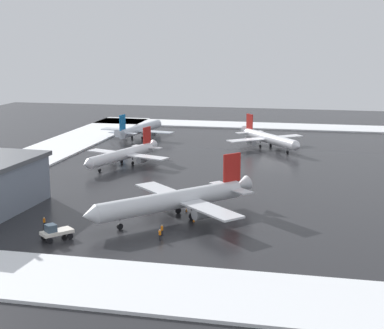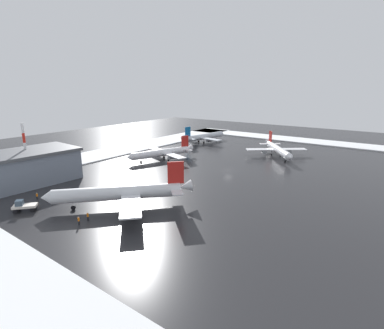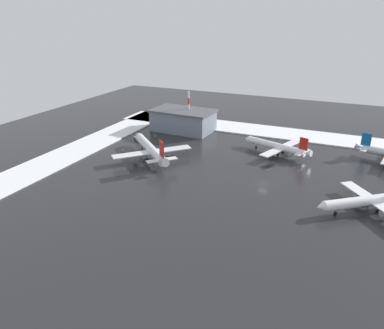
{
  "view_description": "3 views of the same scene",
  "coord_description": "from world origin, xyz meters",
  "px_view_note": "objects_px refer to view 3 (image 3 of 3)",
  "views": [
    {
      "loc": [
        129.2,
        18.21,
        28.93
      ],
      "look_at": [
        21.2,
        -5.2,
        5.2
      ],
      "focal_mm": 55.0,
      "sensor_mm": 36.0,
      "label": 1
    },
    {
      "loc": [
        79.51,
        44.17,
        25.34
      ],
      "look_at": [
        17.65,
        -1.15,
        5.36
      ],
      "focal_mm": 28.0,
      "sensor_mm": 36.0,
      "label": 2
    },
    {
      "loc": [
        -21.38,
        97.17,
        44.93
      ],
      "look_at": [
        21.7,
        1.45,
        2.63
      ],
      "focal_mm": 35.0,
      "sensor_mm": 36.0,
      "label": 3
    }
  ],
  "objects_px": {
    "ground_crew_mid_apron": "(128,152)",
    "cargo_hangar": "(183,120)",
    "airplane_parked_starboard": "(368,201)",
    "pushback_tug": "(138,137)",
    "traffic_cone_mid_line": "(161,160)",
    "traffic_cone_wingtip_side": "(173,156)",
    "airplane_parked_portside": "(151,149)",
    "airplane_foreground_jet": "(277,146)",
    "ground_crew_near_tug": "(123,151)",
    "antenna_mast": "(189,111)",
    "traffic_cone_near_nose": "(143,160)",
    "ground_crew_beside_wing": "(155,136)"
  },
  "relations": [
    {
      "from": "ground_crew_mid_apron",
      "to": "cargo_hangar",
      "type": "relative_size",
      "value": 0.07
    },
    {
      "from": "airplane_parked_starboard",
      "to": "ground_crew_mid_apron",
      "type": "distance_m",
      "value": 76.03
    },
    {
      "from": "pushback_tug",
      "to": "traffic_cone_mid_line",
      "type": "relative_size",
      "value": 8.98
    },
    {
      "from": "traffic_cone_wingtip_side",
      "to": "airplane_parked_starboard",
      "type": "bearing_deg",
      "value": 166.9
    },
    {
      "from": "airplane_parked_portside",
      "to": "traffic_cone_mid_line",
      "type": "relative_size",
      "value": 46.66
    },
    {
      "from": "airplane_foreground_jet",
      "to": "cargo_hangar",
      "type": "relative_size",
      "value": 0.99
    },
    {
      "from": "airplane_foreground_jet",
      "to": "ground_crew_near_tug",
      "type": "bearing_deg",
      "value": 43.72
    },
    {
      "from": "airplane_parked_starboard",
      "to": "antenna_mast",
      "type": "distance_m",
      "value": 82.84
    },
    {
      "from": "antenna_mast",
      "to": "traffic_cone_wingtip_side",
      "type": "bearing_deg",
      "value": 105.43
    },
    {
      "from": "airplane_parked_portside",
      "to": "traffic_cone_near_nose",
      "type": "relative_size",
      "value": 46.66
    },
    {
      "from": "traffic_cone_wingtip_side",
      "to": "ground_crew_near_tug",
      "type": "bearing_deg",
      "value": 16.01
    },
    {
      "from": "ground_crew_near_tug",
      "to": "airplane_parked_starboard",
      "type": "bearing_deg",
      "value": -126.91
    },
    {
      "from": "antenna_mast",
      "to": "cargo_hangar",
      "type": "distance_m",
      "value": 4.51
    },
    {
      "from": "ground_crew_beside_wing",
      "to": "antenna_mast",
      "type": "relative_size",
      "value": 0.11
    },
    {
      "from": "traffic_cone_near_nose",
      "to": "traffic_cone_mid_line",
      "type": "relative_size",
      "value": 1.0
    },
    {
      "from": "airplane_foreground_jet",
      "to": "ground_crew_beside_wing",
      "type": "relative_size",
      "value": 14.92
    },
    {
      "from": "airplane_parked_portside",
      "to": "cargo_hangar",
      "type": "bearing_deg",
      "value": -40.34
    },
    {
      "from": "airplane_parked_starboard",
      "to": "ground_crew_near_tug",
      "type": "bearing_deg",
      "value": -44.97
    },
    {
      "from": "airplane_parked_portside",
      "to": "traffic_cone_wingtip_side",
      "type": "height_order",
      "value": "airplane_parked_portside"
    },
    {
      "from": "airplane_parked_starboard",
      "to": "airplane_foreground_jet",
      "type": "relative_size",
      "value": 0.9
    },
    {
      "from": "airplane_parked_portside",
      "to": "ground_crew_beside_wing",
      "type": "relative_size",
      "value": 15.01
    },
    {
      "from": "ground_crew_mid_apron",
      "to": "ground_crew_beside_wing",
      "type": "distance_m",
      "value": 18.98
    },
    {
      "from": "airplane_parked_portside",
      "to": "ground_crew_beside_wing",
      "type": "height_order",
      "value": "airplane_parked_portside"
    },
    {
      "from": "airplane_parked_starboard",
      "to": "traffic_cone_mid_line",
      "type": "relative_size",
      "value": 41.59
    },
    {
      "from": "airplane_foreground_jet",
      "to": "airplane_parked_portside",
      "type": "bearing_deg",
      "value": 49.29
    },
    {
      "from": "traffic_cone_wingtip_side",
      "to": "traffic_cone_near_nose",
      "type": "bearing_deg",
      "value": 47.52
    },
    {
      "from": "ground_crew_beside_wing",
      "to": "traffic_cone_near_nose",
      "type": "xyz_separation_m",
      "value": [
        -7.98,
        22.2,
        -0.7
      ]
    },
    {
      "from": "ground_crew_mid_apron",
      "to": "traffic_cone_wingtip_side",
      "type": "xyz_separation_m",
      "value": [
        -14.97,
        -4.64,
        -0.7
      ]
    },
    {
      "from": "airplane_parked_portside",
      "to": "traffic_cone_near_nose",
      "type": "distance_m",
      "value": 4.56
    },
    {
      "from": "ground_crew_mid_apron",
      "to": "traffic_cone_mid_line",
      "type": "distance_m",
      "value": 13.06
    },
    {
      "from": "ground_crew_beside_wing",
      "to": "cargo_hangar",
      "type": "distance_m",
      "value": 15.78
    },
    {
      "from": "ground_crew_mid_apron",
      "to": "ground_crew_beside_wing",
      "type": "relative_size",
      "value": 1.0
    },
    {
      "from": "ground_crew_mid_apron",
      "to": "pushback_tug",
      "type": "bearing_deg",
      "value": 77.06
    },
    {
      "from": "antenna_mast",
      "to": "traffic_cone_mid_line",
      "type": "bearing_deg",
      "value": 100.31
    },
    {
      "from": "antenna_mast",
      "to": "ground_crew_beside_wing",
      "type": "bearing_deg",
      "value": 68.95
    },
    {
      "from": "traffic_cone_near_nose",
      "to": "antenna_mast",
      "type": "bearing_deg",
      "value": -87.89
    },
    {
      "from": "airplane_parked_portside",
      "to": "antenna_mast",
      "type": "xyz_separation_m",
      "value": [
        2.53,
        -35.81,
        4.8
      ]
    },
    {
      "from": "ground_crew_beside_wing",
      "to": "antenna_mast",
      "type": "bearing_deg",
      "value": -161.0
    },
    {
      "from": "ground_crew_mid_apron",
      "to": "ground_crew_near_tug",
      "type": "xyz_separation_m",
      "value": [
        2.17,
        0.28,
        0.0
      ]
    },
    {
      "from": "pushback_tug",
      "to": "airplane_parked_starboard",
      "type": "bearing_deg",
      "value": -156.82
    },
    {
      "from": "pushback_tug",
      "to": "ground_crew_near_tug",
      "type": "bearing_deg",
      "value": 141.19
    },
    {
      "from": "airplane_foreground_jet",
      "to": "traffic_cone_near_nose",
      "type": "height_order",
      "value": "airplane_foreground_jet"
    },
    {
      "from": "airplane_foreground_jet",
      "to": "antenna_mast",
      "type": "bearing_deg",
      "value": -0.28
    },
    {
      "from": "pushback_tug",
      "to": "ground_crew_beside_wing",
      "type": "xyz_separation_m",
      "value": [
        -4.97,
        -4.21,
        -0.31
      ]
    },
    {
      "from": "antenna_mast",
      "to": "traffic_cone_mid_line",
      "type": "relative_size",
      "value": 28.91
    },
    {
      "from": "ground_crew_beside_wing",
      "to": "traffic_cone_wingtip_side",
      "type": "bearing_deg",
      "value": 86.69
    },
    {
      "from": "pushback_tug",
      "to": "traffic_cone_mid_line",
      "type": "height_order",
      "value": "pushback_tug"
    },
    {
      "from": "pushback_tug",
      "to": "antenna_mast",
      "type": "height_order",
      "value": "antenna_mast"
    },
    {
      "from": "airplane_foreground_jet",
      "to": "pushback_tug",
      "type": "relative_size",
      "value": 5.16
    },
    {
      "from": "airplane_parked_starboard",
      "to": "pushback_tug",
      "type": "xyz_separation_m",
      "value": [
        80.6,
        -24.2,
        -1.4
      ]
    }
  ]
}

